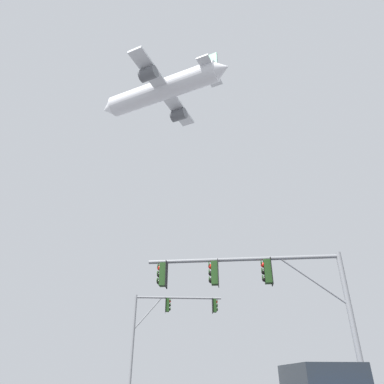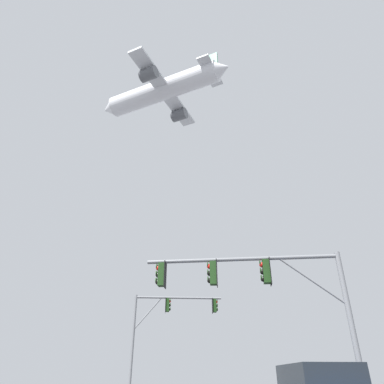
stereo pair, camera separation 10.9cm
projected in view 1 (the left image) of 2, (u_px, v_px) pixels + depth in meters
name	position (u px, v px, depth m)	size (l,w,h in m)	color
signal_pole_near	(261.00, 285.00, 13.29)	(7.52, 0.93, 5.60)	slate
signal_pole_far	(164.00, 320.00, 24.49)	(6.22, 0.80, 6.71)	slate
airplane	(162.00, 90.00, 61.85)	(24.28, 18.75, 6.90)	white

